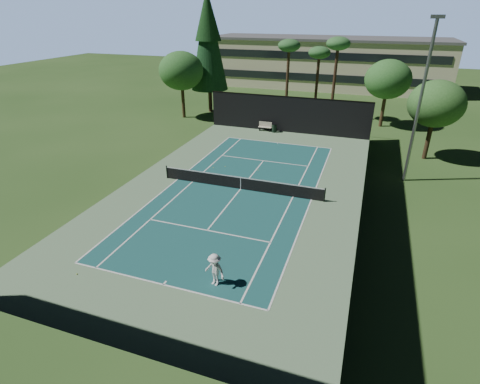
# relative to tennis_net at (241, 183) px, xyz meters

# --- Properties ---
(ground) EXTENTS (160.00, 160.00, 0.00)m
(ground) POSITION_rel_tennis_net_xyz_m (0.00, 0.00, -0.56)
(ground) COLOR #2C4E1D
(ground) RESTS_ON ground
(apron_slab) EXTENTS (18.00, 32.00, 0.01)m
(apron_slab) POSITION_rel_tennis_net_xyz_m (0.00, 0.00, -0.55)
(apron_slab) COLOR #63865D
(apron_slab) RESTS_ON ground
(court_surface) EXTENTS (10.97, 23.77, 0.01)m
(court_surface) POSITION_rel_tennis_net_xyz_m (0.00, 0.00, -0.55)
(court_surface) COLOR #195250
(court_surface) RESTS_ON ground
(court_lines) EXTENTS (11.07, 23.87, 0.01)m
(court_lines) POSITION_rel_tennis_net_xyz_m (0.00, 0.00, -0.54)
(court_lines) COLOR white
(court_lines) RESTS_ON ground
(tennis_net) EXTENTS (12.90, 0.10, 1.10)m
(tennis_net) POSITION_rel_tennis_net_xyz_m (0.00, 0.00, 0.00)
(tennis_net) COLOR black
(tennis_net) RESTS_ON ground
(fence) EXTENTS (18.04, 32.05, 4.03)m
(fence) POSITION_rel_tennis_net_xyz_m (0.00, 0.06, 1.45)
(fence) COLOR black
(fence) RESTS_ON ground
(player) EXTENTS (1.31, 0.98, 1.81)m
(player) POSITION_rel_tennis_net_xyz_m (2.46, -10.97, 0.35)
(player) COLOR white
(player) RESTS_ON ground
(tennis_ball_a) EXTENTS (0.07, 0.07, 0.07)m
(tennis_ball_a) POSITION_rel_tennis_net_xyz_m (-4.69, -12.65, -0.52)
(tennis_ball_a) COLOR #DDF237
(tennis_ball_a) RESTS_ON ground
(tennis_ball_b) EXTENTS (0.07, 0.07, 0.07)m
(tennis_ball_b) POSITION_rel_tennis_net_xyz_m (-3.66, 3.25, -0.52)
(tennis_ball_b) COLOR #C2E133
(tennis_ball_b) RESTS_ON ground
(tennis_ball_c) EXTENTS (0.07, 0.07, 0.07)m
(tennis_ball_c) POSITION_rel_tennis_net_xyz_m (0.21, 4.04, -0.52)
(tennis_ball_c) COLOR #CCD831
(tennis_ball_c) RESTS_ON ground
(tennis_ball_d) EXTENTS (0.07, 0.07, 0.07)m
(tennis_ball_d) POSITION_rel_tennis_net_xyz_m (-2.80, 3.87, -0.52)
(tennis_ball_d) COLOR #BCD22F
(tennis_ball_d) RESTS_ON ground
(park_bench) EXTENTS (1.50, 0.45, 1.02)m
(park_bench) POSITION_rel_tennis_net_xyz_m (-2.47, 15.64, -0.01)
(park_bench) COLOR beige
(park_bench) RESTS_ON ground
(trash_bin) EXTENTS (0.56, 0.56, 0.95)m
(trash_bin) POSITION_rel_tennis_net_xyz_m (-1.35, 15.46, -0.08)
(trash_bin) COLOR black
(trash_bin) RESTS_ON ground
(pine_tree) EXTENTS (4.80, 4.80, 15.00)m
(pine_tree) POSITION_rel_tennis_net_xyz_m (-12.00, 22.00, 9.00)
(pine_tree) COLOR #4E3121
(pine_tree) RESTS_ON ground
(palm_a) EXTENTS (2.80, 2.80, 9.32)m
(palm_a) POSITION_rel_tennis_net_xyz_m (-2.00, 24.00, 7.63)
(palm_a) COLOR #422C1C
(palm_a) RESTS_ON ground
(palm_b) EXTENTS (2.80, 2.80, 8.42)m
(palm_b) POSITION_rel_tennis_net_xyz_m (1.50, 26.00, 6.80)
(palm_b) COLOR #42281C
(palm_b) RESTS_ON ground
(palm_c) EXTENTS (2.80, 2.80, 9.77)m
(palm_c) POSITION_rel_tennis_net_xyz_m (4.00, 23.00, 8.05)
(palm_c) COLOR #3F281B
(palm_c) RESTS_ON ground
(decid_tree_a) EXTENTS (5.12, 5.12, 7.62)m
(decid_tree_a) POSITION_rel_tennis_net_xyz_m (10.00, 22.00, 4.86)
(decid_tree_a) COLOR #4A331F
(decid_tree_a) RESTS_ON ground
(decid_tree_b) EXTENTS (4.80, 4.80, 7.14)m
(decid_tree_b) POSITION_rel_tennis_net_xyz_m (14.00, 12.00, 4.52)
(decid_tree_b) COLOR #412E1B
(decid_tree_b) RESTS_ON ground
(decid_tree_c) EXTENTS (5.44, 5.44, 8.09)m
(decid_tree_c) POSITION_rel_tennis_net_xyz_m (-14.00, 18.00, 5.21)
(decid_tree_c) COLOR #47351E
(decid_tree_c) RESTS_ON ground
(campus_building) EXTENTS (40.50, 12.50, 8.30)m
(campus_building) POSITION_rel_tennis_net_xyz_m (0.00, 45.98, 3.65)
(campus_building) COLOR beige
(campus_building) RESTS_ON ground
(light_pole) EXTENTS (0.90, 0.25, 12.22)m
(light_pole) POSITION_rel_tennis_net_xyz_m (12.00, 6.00, 5.90)
(light_pole) COLOR gray
(light_pole) RESTS_ON ground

